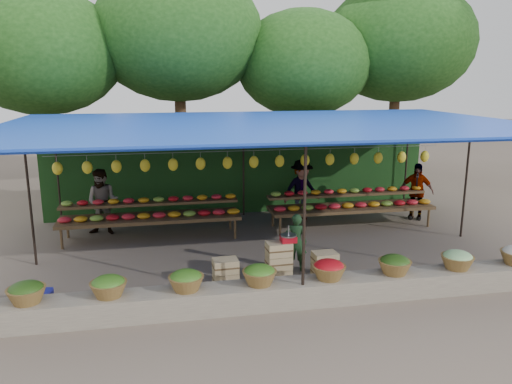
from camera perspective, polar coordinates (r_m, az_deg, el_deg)
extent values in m
plane|color=brown|center=(11.17, 1.12, -6.57)|extent=(60.00, 60.00, 0.00)
cube|color=#6D6257|center=(8.62, 5.05, -11.33)|extent=(10.60, 0.55, 0.40)
cylinder|color=black|center=(8.06, 5.51, -3.96)|extent=(0.05, 0.05, 2.80)
cylinder|color=black|center=(10.86, -24.46, -0.65)|extent=(0.05, 0.05, 2.80)
cylinder|color=black|center=(12.68, 22.88, 1.32)|extent=(0.05, 0.05, 2.80)
cylinder|color=black|center=(13.63, -21.76, 2.18)|extent=(0.05, 0.05, 2.80)
cylinder|color=black|center=(13.57, -1.44, 3.07)|extent=(0.05, 0.05, 2.80)
cylinder|color=black|center=(15.12, 16.83, 3.55)|extent=(0.05, 0.05, 2.80)
cube|color=blue|center=(10.56, 1.18, 7.88)|extent=(10.80, 6.60, 0.04)
cube|color=blue|center=(8.65, 4.00, 5.51)|extent=(10.80, 2.19, 0.26)
cube|color=blue|center=(12.53, -0.77, 7.87)|extent=(10.80, 2.19, 0.26)
cylinder|color=gray|center=(12.02, -0.25, 4.77)|extent=(9.60, 0.01, 0.01)
ellipsoid|color=yellow|center=(12.07, -21.75, 2.52)|extent=(0.23, 0.17, 0.30)
ellipsoid|color=yellow|center=(11.97, -18.73, 2.68)|extent=(0.23, 0.17, 0.30)
ellipsoid|color=yellow|center=(11.89, -15.66, 2.83)|extent=(0.23, 0.17, 0.30)
ellipsoid|color=yellow|center=(11.86, -12.56, 2.97)|extent=(0.23, 0.17, 0.30)
ellipsoid|color=yellow|center=(11.86, -9.46, 3.11)|extent=(0.23, 0.17, 0.30)
ellipsoid|color=yellow|center=(11.89, -6.36, 3.23)|extent=(0.23, 0.17, 0.30)
ellipsoid|color=yellow|center=(11.96, -3.28, 3.35)|extent=(0.23, 0.17, 0.30)
ellipsoid|color=yellow|center=(12.06, -0.25, 3.45)|extent=(0.23, 0.17, 0.30)
ellipsoid|color=yellow|center=(12.20, 2.72, 3.55)|extent=(0.23, 0.17, 0.30)
ellipsoid|color=yellow|center=(12.36, 5.62, 3.63)|extent=(0.23, 0.17, 0.30)
ellipsoid|color=yellow|center=(12.56, 8.44, 3.70)|extent=(0.23, 0.17, 0.30)
ellipsoid|color=yellow|center=(12.79, 11.16, 3.76)|extent=(0.23, 0.17, 0.30)
ellipsoid|color=yellow|center=(13.04, 13.79, 3.80)|extent=(0.23, 0.17, 0.30)
ellipsoid|color=yellow|center=(13.33, 16.31, 3.84)|extent=(0.23, 0.17, 0.30)
ellipsoid|color=yellow|center=(13.63, 18.71, 3.88)|extent=(0.23, 0.17, 0.30)
ellipsoid|color=#264813|center=(8.42, -24.80, -10.06)|extent=(0.52, 0.52, 0.23)
ellipsoid|color=#386C1C|center=(8.20, -16.53, -9.96)|extent=(0.52, 0.52, 0.23)
ellipsoid|color=#386C1C|center=(8.16, -8.00, -9.63)|extent=(0.52, 0.52, 0.23)
ellipsoid|color=#386C1C|center=(8.30, 0.40, -9.11)|extent=(0.52, 0.52, 0.23)
ellipsoid|color=#A70D15|center=(8.60, 8.34, -8.44)|extent=(0.52, 0.52, 0.23)
ellipsoid|color=#264813|center=(9.05, 15.60, -7.68)|extent=(0.52, 0.52, 0.23)
ellipsoid|color=#88C279|center=(9.64, 22.04, -6.90)|extent=(0.52, 0.52, 0.23)
cube|color=#214B1B|center=(13.84, -1.61, 2.64)|extent=(10.60, 0.06, 2.50)
cylinder|color=#3C2115|center=(16.51, -22.54, 5.91)|extent=(0.36, 0.36, 3.97)
ellipsoid|color=#14380F|center=(16.43, -23.32, 14.51)|extent=(4.77, 4.77, 3.69)
cylinder|color=#3C2115|center=(16.57, -8.57, 7.67)|extent=(0.36, 0.36, 4.48)
ellipsoid|color=#14380F|center=(16.55, -8.91, 17.37)|extent=(5.39, 5.39, 4.17)
cylinder|color=#3C2115|center=(16.97, 5.23, 6.58)|extent=(0.36, 0.36, 3.71)
ellipsoid|color=#14380F|center=(16.87, 5.40, 14.44)|extent=(4.47, 4.47, 3.45)
cylinder|color=#3C2115|center=(18.58, 15.42, 7.72)|extent=(0.36, 0.36, 4.35)
ellipsoid|color=#14380F|center=(18.55, 15.95, 16.11)|extent=(5.24, 5.24, 4.05)
cube|color=#46351C|center=(12.03, -11.94, -2.92)|extent=(4.20, 0.95, 0.08)
cube|color=#46351C|center=(12.25, -11.99, -1.28)|extent=(4.20, 0.35, 0.06)
cylinder|color=#46351C|center=(11.93, -21.34, -4.95)|extent=(0.06, 0.06, 0.50)
cylinder|color=#46351C|center=(11.84, -2.41, -4.17)|extent=(0.06, 0.06, 0.50)
cylinder|color=#46351C|center=(12.68, -20.73, -3.85)|extent=(0.06, 0.06, 0.50)
cylinder|color=#46351C|center=(12.60, -2.96, -3.11)|extent=(0.06, 0.06, 0.50)
ellipsoid|color=red|center=(12.06, -21.04, -3.00)|extent=(0.31, 0.26, 0.13)
ellipsoid|color=#77A833|center=(12.42, -20.80, -1.23)|extent=(0.26, 0.22, 0.12)
ellipsoid|color=orange|center=(12.00, -19.40, -2.94)|extent=(0.31, 0.26, 0.13)
ellipsoid|color=#A70D15|center=(12.36, -19.21, -1.17)|extent=(0.26, 0.22, 0.12)
ellipsoid|color=#77A833|center=(11.95, -17.74, -2.88)|extent=(0.31, 0.26, 0.13)
ellipsoid|color=red|center=(12.31, -17.60, -1.10)|extent=(0.26, 0.22, 0.12)
ellipsoid|color=#A70D15|center=(11.91, -16.07, -2.81)|extent=(0.31, 0.26, 0.13)
ellipsoid|color=orange|center=(12.28, -15.98, -1.04)|extent=(0.26, 0.22, 0.12)
ellipsoid|color=red|center=(11.88, -14.38, -2.75)|extent=(0.31, 0.26, 0.13)
ellipsoid|color=red|center=(12.25, -14.35, -0.97)|extent=(0.26, 0.22, 0.12)
ellipsoid|color=orange|center=(11.87, -12.70, -2.68)|extent=(0.31, 0.26, 0.13)
ellipsoid|color=orange|center=(12.23, -12.71, -0.90)|extent=(0.26, 0.22, 0.12)
ellipsoid|color=red|center=(11.86, -11.01, -2.61)|extent=(0.31, 0.26, 0.13)
ellipsoid|color=#77A833|center=(12.23, -11.07, -0.83)|extent=(0.26, 0.22, 0.12)
ellipsoid|color=orange|center=(11.86, -9.32, -2.53)|extent=(0.31, 0.26, 0.13)
ellipsoid|color=#A70D15|center=(12.23, -9.44, -0.76)|extent=(0.26, 0.22, 0.12)
ellipsoid|color=#77A833|center=(11.88, -7.63, -2.46)|extent=(0.31, 0.26, 0.13)
ellipsoid|color=red|center=(12.24, -7.80, -0.68)|extent=(0.26, 0.22, 0.12)
ellipsoid|color=#A70D15|center=(11.90, -5.94, -2.38)|extent=(0.31, 0.26, 0.13)
ellipsoid|color=orange|center=(12.27, -6.17, -0.61)|extent=(0.26, 0.22, 0.12)
ellipsoid|color=red|center=(11.93, -4.27, -2.30)|extent=(0.31, 0.26, 0.13)
ellipsoid|color=red|center=(12.30, -4.54, -0.54)|extent=(0.26, 0.22, 0.12)
ellipsoid|color=orange|center=(11.98, -2.61, -2.22)|extent=(0.31, 0.26, 0.13)
ellipsoid|color=orange|center=(12.34, -2.93, -0.47)|extent=(0.26, 0.22, 0.12)
cube|color=#46351C|center=(12.93, 10.80, -1.75)|extent=(4.20, 0.95, 0.08)
cube|color=#46351C|center=(13.13, 10.37, -0.25)|extent=(4.20, 0.35, 0.06)
cylinder|color=#46351C|center=(12.04, 2.78, -3.87)|extent=(0.06, 0.06, 0.50)
cylinder|color=#46351C|center=(13.49, 19.11, -2.73)|extent=(0.06, 0.06, 0.50)
cylinder|color=#46351C|center=(12.79, 1.93, -2.85)|extent=(0.06, 0.06, 0.50)
cylinder|color=#46351C|center=(14.16, 17.51, -1.89)|extent=(0.06, 0.06, 0.50)
ellipsoid|color=red|center=(12.19, 2.75, -1.94)|extent=(0.31, 0.26, 0.13)
ellipsoid|color=#77A833|center=(12.55, 2.27, -0.23)|extent=(0.26, 0.22, 0.12)
ellipsoid|color=orange|center=(12.28, 4.34, -1.86)|extent=(0.31, 0.26, 0.13)
ellipsoid|color=#A70D15|center=(12.63, 3.82, -0.16)|extent=(0.26, 0.22, 0.12)
ellipsoid|color=#77A833|center=(12.37, 5.90, -1.78)|extent=(0.31, 0.26, 0.13)
ellipsoid|color=red|center=(12.73, 5.34, -0.09)|extent=(0.26, 0.22, 0.12)
ellipsoid|color=#A70D15|center=(12.48, 7.44, -1.69)|extent=(0.31, 0.26, 0.13)
ellipsoid|color=orange|center=(12.83, 6.84, -0.02)|extent=(0.26, 0.22, 0.12)
ellipsoid|color=red|center=(12.59, 8.95, -1.61)|extent=(0.31, 0.26, 0.13)
ellipsoid|color=red|center=(12.94, 8.32, 0.04)|extent=(0.26, 0.22, 0.12)
ellipsoid|color=orange|center=(12.71, 10.44, -1.52)|extent=(0.31, 0.26, 0.13)
ellipsoid|color=orange|center=(13.06, 9.77, 0.11)|extent=(0.26, 0.22, 0.12)
ellipsoid|color=red|center=(12.84, 11.89, -1.44)|extent=(0.31, 0.26, 0.13)
ellipsoid|color=#77A833|center=(13.18, 11.19, 0.17)|extent=(0.26, 0.22, 0.12)
ellipsoid|color=orange|center=(12.98, 13.32, -1.36)|extent=(0.31, 0.26, 0.13)
ellipsoid|color=#A70D15|center=(13.32, 12.59, 0.24)|extent=(0.26, 0.22, 0.12)
ellipsoid|color=#77A833|center=(13.13, 14.71, -1.28)|extent=(0.31, 0.26, 0.13)
ellipsoid|color=red|center=(13.46, 13.95, 0.30)|extent=(0.26, 0.22, 0.12)
ellipsoid|color=#A70D15|center=(13.28, 16.07, -1.20)|extent=(0.31, 0.26, 0.13)
ellipsoid|color=orange|center=(13.61, 15.29, 0.36)|extent=(0.26, 0.22, 0.12)
ellipsoid|color=red|center=(13.44, 17.40, -1.12)|extent=(0.31, 0.26, 0.13)
ellipsoid|color=red|center=(13.77, 16.60, 0.42)|extent=(0.26, 0.22, 0.12)
ellipsoid|color=orange|center=(13.61, 18.70, -1.04)|extent=(0.31, 0.26, 0.13)
ellipsoid|color=orange|center=(13.93, 17.88, 0.48)|extent=(0.26, 0.22, 0.12)
cube|color=tan|center=(9.31, -3.48, -9.91)|extent=(0.47, 0.36, 0.25)
cube|color=tan|center=(9.21, -3.51, -8.42)|extent=(0.47, 0.36, 0.25)
cube|color=tan|center=(9.48, 2.60, -9.46)|extent=(0.47, 0.36, 0.25)
cube|color=tan|center=(9.38, 2.62, -7.99)|extent=(0.47, 0.36, 0.25)
cube|color=tan|center=(9.29, 2.63, -6.50)|extent=(0.47, 0.36, 0.25)
cube|color=tan|center=(9.71, 7.83, -8.99)|extent=(0.47, 0.36, 0.25)
cube|color=tan|center=(9.62, 7.88, -7.56)|extent=(0.47, 0.36, 0.25)
cube|color=#B20E1C|center=(9.27, 3.72, -5.37)|extent=(0.28, 0.24, 0.11)
cylinder|color=gray|center=(9.25, 3.73, -4.96)|extent=(0.30, 0.30, 0.03)
cylinder|color=gray|center=(9.22, 3.74, -4.44)|extent=(0.03, 0.03, 0.20)
imported|color=#18351B|center=(9.87, 4.61, -5.73)|extent=(0.50, 0.42, 1.16)
imported|color=slate|center=(12.56, -17.09, -1.10)|extent=(0.91, 0.78, 1.61)
imported|color=slate|center=(13.31, 5.22, 0.24)|extent=(1.16, 0.83, 1.63)
imported|color=slate|center=(14.02, 17.83, 0.10)|extent=(0.95, 0.81, 1.52)
cube|color=navy|center=(9.22, -23.85, -11.16)|extent=(0.53, 0.42, 0.29)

